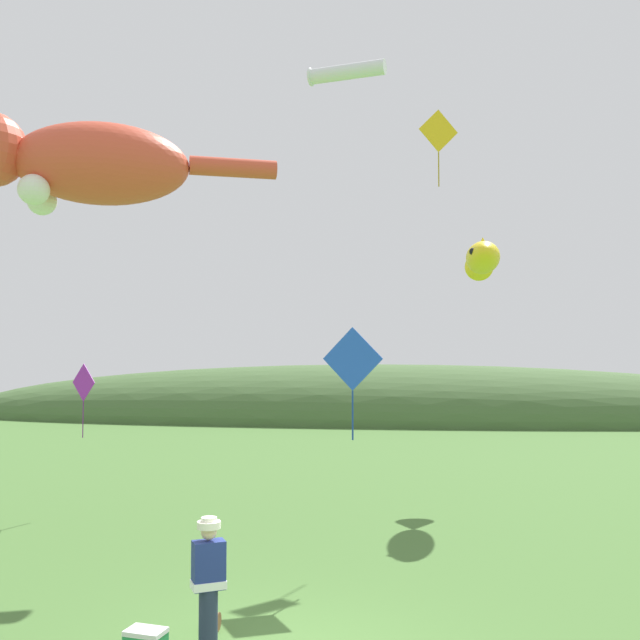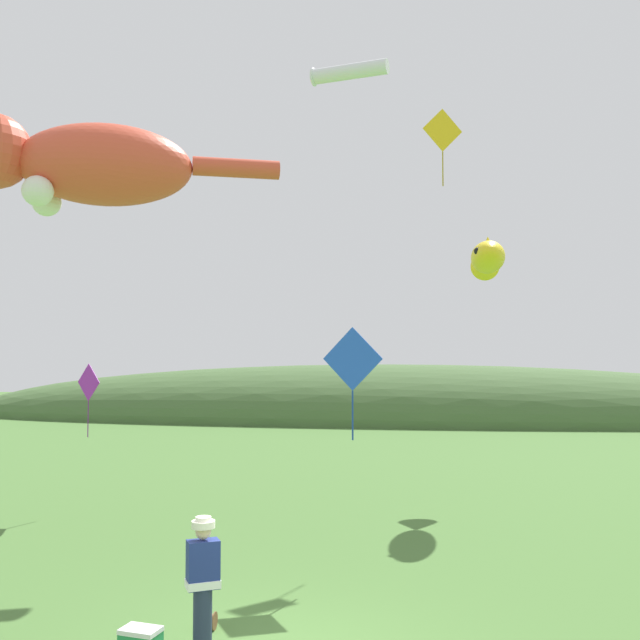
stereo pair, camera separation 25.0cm
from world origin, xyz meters
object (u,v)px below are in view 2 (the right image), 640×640
kite_fish_windsock (487,259)px  kite_diamond_blue (353,360)px  festival_attendant (203,582)px  kite_diamond_gold (443,131)px  kite_diamond_violet (89,383)px  kite_spool (211,621)px  kite_giant_cat (82,164)px  kite_tube_streamer (348,72)px

kite_fish_windsock → kite_diamond_blue: 8.27m
festival_attendant → kite_diamond_gold: 13.28m
festival_attendant → kite_diamond_violet: kite_diamond_violet is taller
kite_fish_windsock → kite_diamond_gold: (-1.25, -1.80, 3.10)m
kite_spool → kite_diamond_violet: (-5.33, 7.07, 3.00)m
kite_spool → kite_giant_cat: size_ratio=0.04×
kite_fish_windsock → kite_diamond_violet: (-10.09, -3.29, -3.38)m
kite_diamond_blue → festival_attendant: bearing=-109.9°
festival_attendant → kite_giant_cat: (-4.80, 6.08, 7.18)m
kite_fish_windsock → kite_diamond_violet: bearing=-161.9°
kite_tube_streamer → kite_diamond_violet: (-6.60, 0.46, -7.39)m
kite_fish_windsock → kite_diamond_gold: bearing=-124.8°
kite_diamond_blue → kite_diamond_violet: bearing=151.1°
kite_giant_cat → kite_diamond_blue: (6.30, -1.93, -4.39)m
kite_fish_windsock → kite_tube_streamer: kite_tube_streamer is taller
kite_diamond_blue → kite_spool: bearing=-117.7°
kite_diamond_blue → kite_diamond_gold: size_ratio=1.02×
kite_fish_windsock → festival_attendant: bearing=-112.1°
festival_attendant → kite_giant_cat: kite_giant_cat is taller
festival_attendant → kite_spool: 1.27m
festival_attendant → kite_spool: size_ratio=7.08×
kite_tube_streamer → kite_diamond_violet: size_ratio=1.04×
festival_attendant → kite_diamond_violet: size_ratio=0.96×
kite_tube_streamer → kite_diamond_blue: bearing=-83.0°
kite_tube_streamer → kite_diamond_blue: (0.42, -3.41, -6.77)m
kite_diamond_gold → festival_attendant: bearing=-109.3°
kite_giant_cat → kite_diamond_gold: kite_diamond_gold is taller
kite_giant_cat → kite_fish_windsock: kite_giant_cat is taller
kite_diamond_violet → kite_spool: bearing=-53.0°
festival_attendant → kite_tube_streamer: (1.09, 7.56, 9.55)m
kite_tube_streamer → kite_diamond_gold: 3.10m
kite_tube_streamer → kite_giant_cat: bearing=-165.9°
kite_spool → kite_fish_windsock: kite_fish_windsock is taller
kite_diamond_violet → kite_diamond_gold: 11.06m
kite_giant_cat → kite_tube_streamer: 6.52m
festival_attendant → kite_diamond_blue: kite_diamond_blue is taller
kite_spool → kite_fish_windsock: size_ratio=0.08×
festival_attendant → kite_tube_streamer: kite_tube_streamer is taller
festival_attendant → kite_giant_cat: bearing=128.3°
kite_diamond_blue → kite_diamond_violet: 8.03m
kite_fish_windsock → kite_diamond_gold: kite_diamond_gold is taller
kite_fish_windsock → kite_diamond_blue: kite_fish_windsock is taller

